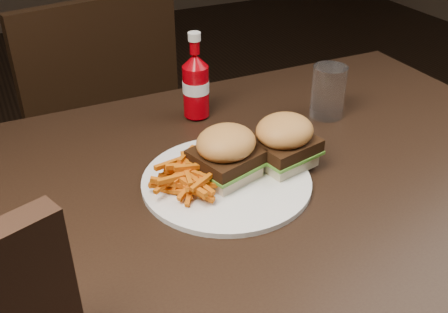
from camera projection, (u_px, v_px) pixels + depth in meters
name	position (u px, v px, depth m)	size (l,w,h in m)	color
dining_table	(260.00, 180.00, 0.96)	(1.20, 0.80, 0.04)	black
chair_far	(85.00, 141.00, 1.68)	(0.47, 0.47, 0.04)	black
plate	(226.00, 181.00, 0.92)	(0.30, 0.30, 0.01)	white
sandwich_half_a	(226.00, 170.00, 0.92)	(0.10, 0.09, 0.02)	beige
sandwich_half_b	(283.00, 158.00, 0.95)	(0.10, 0.09, 0.02)	beige
fries_pile	(192.00, 175.00, 0.88)	(0.11, 0.11, 0.04)	#C0440D
ketchup_bottle	(196.00, 91.00, 1.10)	(0.06, 0.06, 0.11)	#9C0008
tumbler	(328.00, 92.00, 1.11)	(0.07, 0.07, 0.11)	white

